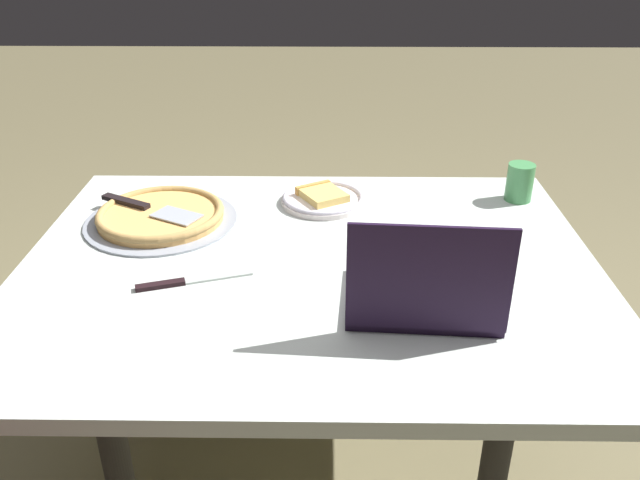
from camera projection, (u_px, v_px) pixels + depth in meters
dining_table at (310, 288)px, 1.52m from camera, size 1.31×1.03×0.70m
laptop at (423, 292)px, 1.29m from camera, size 0.32×0.26×0.23m
pizza_plate at (323, 198)px, 1.77m from camera, size 0.23×0.23×0.04m
pizza_tray at (161, 215)px, 1.67m from camera, size 0.39×0.39×0.04m
table_knife at (183, 282)px, 1.40m from camera, size 0.24×0.09×0.01m
drink_cup at (520, 182)px, 1.77m from camera, size 0.07×0.07×0.10m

